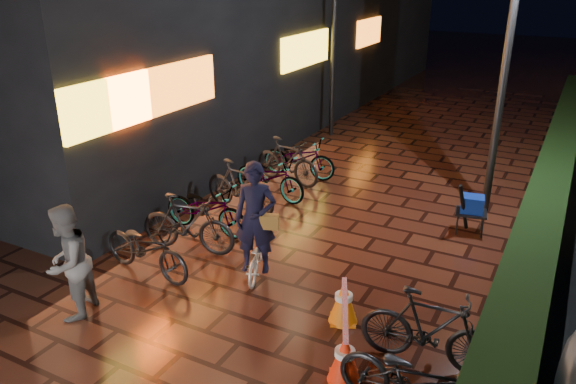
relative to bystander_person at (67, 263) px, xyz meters
The scene contains 10 objects.
ground 2.71m from the bystander_person, 12.32° to the left, with size 80.00×80.00×0.00m, color #381911.
hedge 10.34m from the bystander_person, 55.82° to the left, with size 0.70×20.00×1.00m, color black.
bystander_person is the anchor object (origin of this frame).
lamp_post_hedge 8.52m from the bystander_person, 55.44° to the left, with size 0.55×0.22×5.71m.
lamp_post_sf 10.58m from the bystander_person, 92.67° to the left, with size 0.48×0.14×5.06m.
cyclist 2.87m from the bystander_person, 51.35° to the left, with size 0.91×1.47×1.98m.
traffic_barrier 4.00m from the bystander_person, 16.42° to the left, with size 0.97×1.63×0.67m.
cart_assembly 7.16m from the bystander_person, 50.36° to the left, with size 0.64×0.68×1.07m.
parked_bikes_storefront 4.23m from the bystander_person, 87.06° to the left, with size 2.11×6.09×1.08m.
parked_bikes_hedge 4.98m from the bystander_person, ahead, with size 1.97×2.78×1.08m.
Camera 1 is at (3.55, -5.26, 4.80)m, focal length 35.00 mm.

